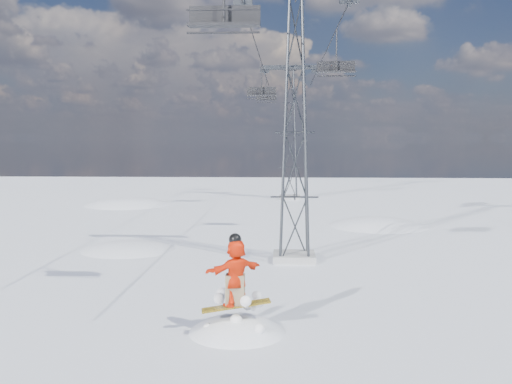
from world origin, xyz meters
TOP-DOWN VIEW (x-y plane):
  - ground at (0.00, 0.00)m, footprint 120.00×120.00m
  - snow_terrain at (-4.77, 21.24)m, footprint 39.00×37.00m
  - lift_tower_near at (0.80, 8.00)m, footprint 5.20×1.80m
  - lift_tower_far at (0.80, 33.00)m, footprint 5.20×1.80m
  - haul_cables at (0.80, 19.50)m, footprint 4.46×51.00m
  - lift_chair_near at (-1.40, 0.67)m, footprint 2.10×0.61m
  - lift_chair_mid at (3.00, 13.78)m, footprint 1.98×0.57m
  - lift_chair_far at (-1.40, 26.68)m, footprint 2.18×0.63m
  - lift_chair_extra at (-1.40, 37.12)m, footprint 1.88×0.54m

SIDE VIEW (x-z plane):
  - snow_terrain at x=-4.77m, z-range -20.59..1.41m
  - ground at x=0.00m, z-range 0.00..0.00m
  - lift_tower_near at x=0.80m, z-range -0.24..11.18m
  - lift_tower_far at x=0.80m, z-range -0.24..11.18m
  - lift_chair_far at x=-1.40m, z-range 7.33..10.04m
  - lift_chair_near at x=-1.40m, z-range 7.46..10.07m
  - lift_chair_mid at x=3.00m, z-range 7.66..10.11m
  - lift_chair_extra at x=-1.40m, z-range 7.82..10.15m
  - haul_cables at x=0.80m, z-range 10.82..10.88m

